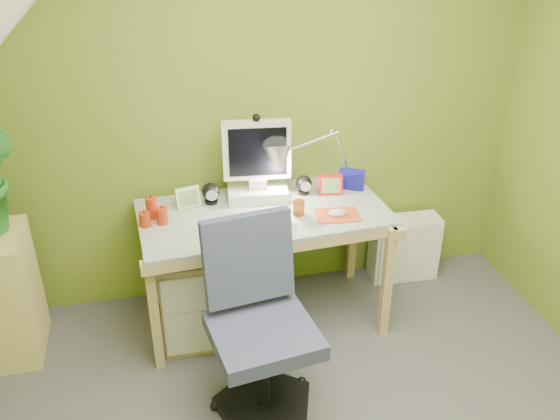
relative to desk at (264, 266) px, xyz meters
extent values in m
cube|color=olive|center=(0.04, 0.37, 0.84)|extent=(3.20, 0.01, 2.40)
cube|color=white|center=(-0.08, -0.14, 0.38)|extent=(0.43, 0.15, 0.02)
cube|color=#CE4720|center=(0.38, -0.14, 0.37)|extent=(0.25, 0.19, 0.01)
ellipsoid|color=silver|center=(0.38, -0.14, 0.38)|extent=(0.11, 0.07, 0.03)
cylinder|color=#964815|center=(0.18, -0.08, 0.41)|extent=(0.08, 0.08, 0.08)
cube|color=red|center=(0.42, 0.12, 0.42)|extent=(0.14, 0.04, 0.12)
cube|color=navy|center=(0.56, 0.16, 0.43)|extent=(0.14, 0.09, 0.13)
cube|color=beige|center=(-0.40, 0.14, 0.42)|extent=(0.14, 0.05, 0.12)
cube|color=#D6BF70|center=(-1.41, 0.01, 0.01)|extent=(0.27, 0.42, 0.74)
cube|color=white|center=(0.98, 0.23, -0.15)|extent=(0.44, 0.19, 0.44)
camera|label=1|loc=(-0.53, -2.83, 1.92)|focal=38.00mm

